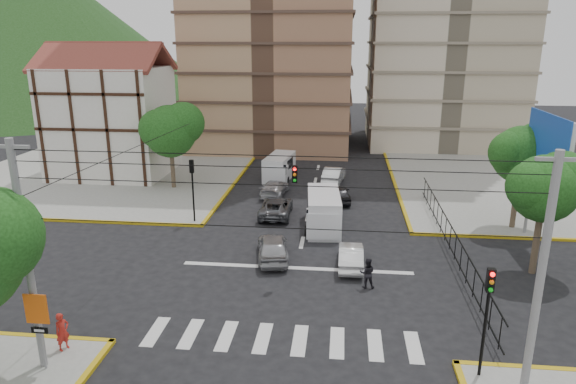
# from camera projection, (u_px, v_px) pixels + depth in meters

# --- Properties ---
(ground) EXTENTS (160.00, 160.00, 0.00)m
(ground) POSITION_uv_depth(u_px,v_px,m) (295.00, 277.00, 27.79)
(ground) COLOR black
(ground) RESTS_ON ground
(sidewalk_nw) EXTENTS (26.00, 26.00, 0.15)m
(sidewalk_nw) POSITION_uv_depth(u_px,v_px,m) (106.00, 174.00, 48.88)
(sidewalk_nw) COLOR gray
(sidewalk_nw) RESTS_ON ground
(sidewalk_ne) EXTENTS (26.00, 26.00, 0.15)m
(sidewalk_ne) POSITION_uv_depth(u_px,v_px,m) (544.00, 186.00, 44.76)
(sidewalk_ne) COLOR gray
(sidewalk_ne) RESTS_ON ground
(crosswalk_stripes) EXTENTS (12.00, 2.40, 0.01)m
(crosswalk_stripes) POSITION_uv_depth(u_px,v_px,m) (281.00, 339.00, 22.07)
(crosswalk_stripes) COLOR silver
(crosswalk_stripes) RESTS_ON ground
(stop_line) EXTENTS (13.00, 0.40, 0.01)m
(stop_line) POSITION_uv_depth(u_px,v_px,m) (297.00, 268.00, 28.93)
(stop_line) COLOR silver
(stop_line) RESTS_ON ground
(tudor_building) EXTENTS (10.80, 8.05, 12.23)m
(tudor_building) POSITION_uv_depth(u_px,v_px,m) (111.00, 120.00, 47.30)
(tudor_building) COLOR silver
(tudor_building) RESTS_ON ground
(distant_hill) EXTENTS (70.00, 70.00, 28.00)m
(distant_hill) POSITION_uv_depth(u_px,v_px,m) (39.00, 30.00, 96.14)
(distant_hill) COLOR #1E4517
(distant_hill) RESTS_ON ground
(park_fence) EXTENTS (0.10, 22.50, 1.66)m
(park_fence) POSITION_uv_depth(u_px,v_px,m) (449.00, 252.00, 31.15)
(park_fence) COLOR black
(park_fence) RESTS_ON ground
(billboard) EXTENTS (0.36, 6.20, 8.10)m
(billboard) POSITION_uv_depth(u_px,v_px,m) (548.00, 152.00, 30.30)
(billboard) COLOR slate
(billboard) RESTS_ON ground
(tree_park_a) EXTENTS (4.41, 3.60, 6.83)m
(tree_park_a) POSITION_uv_depth(u_px,v_px,m) (546.00, 186.00, 26.92)
(tree_park_a) COLOR #473828
(tree_park_a) RESTS_ON ground
(tree_park_c) EXTENTS (4.65, 3.80, 7.25)m
(tree_park_c) POSITION_uv_depth(u_px,v_px,m) (523.00, 152.00, 33.40)
(tree_park_c) COLOR #473828
(tree_park_c) RESTS_ON ground
(tree_tudor) EXTENTS (5.39, 4.40, 7.43)m
(tree_tudor) POSITION_uv_depth(u_px,v_px,m) (171.00, 129.00, 42.78)
(tree_tudor) COLOR #473828
(tree_tudor) RESTS_ON ground
(traffic_light_se) EXTENTS (0.28, 0.22, 4.40)m
(traffic_light_se) POSITION_uv_depth(u_px,v_px,m) (487.00, 305.00, 18.66)
(traffic_light_se) COLOR black
(traffic_light_se) RESTS_ON ground
(traffic_light_nw) EXTENTS (0.28, 0.22, 4.40)m
(traffic_light_nw) POSITION_uv_depth(u_px,v_px,m) (192.00, 180.00, 35.13)
(traffic_light_nw) COLOR black
(traffic_light_nw) RESTS_ON ground
(traffic_light_hanging) EXTENTS (18.00, 9.12, 0.92)m
(traffic_light_hanging) POSITION_uv_depth(u_px,v_px,m) (291.00, 183.00, 24.16)
(traffic_light_hanging) COLOR black
(traffic_light_hanging) RESTS_ON ground
(utility_pole_sw) EXTENTS (1.40, 0.28, 9.00)m
(utility_pole_sw) POSITION_uv_depth(u_px,v_px,m) (27.00, 256.00, 18.78)
(utility_pole_sw) COLOR slate
(utility_pole_sw) RESTS_ON ground
(utility_pole_se) EXTENTS (1.40, 0.28, 9.00)m
(utility_pole_se) POSITION_uv_depth(u_px,v_px,m) (540.00, 280.00, 16.92)
(utility_pole_se) COLOR slate
(utility_pole_se) RESTS_ON ground
(district_sign) EXTENTS (0.90, 0.12, 3.20)m
(district_sign) POSITION_uv_depth(u_px,v_px,m) (38.00, 316.00, 19.19)
(district_sign) COLOR slate
(district_sign) RESTS_ON ground
(van_right_lane) EXTENTS (2.52, 5.56, 2.44)m
(van_right_lane) POSITION_uv_depth(u_px,v_px,m) (323.00, 213.00, 34.49)
(van_right_lane) COLOR silver
(van_right_lane) RESTS_ON ground
(van_left_lane) EXTENTS (2.58, 5.19, 2.24)m
(van_left_lane) POSITION_uv_depth(u_px,v_px,m) (279.00, 168.00, 46.73)
(van_left_lane) COLOR silver
(van_left_lane) RESTS_ON ground
(car_silver_front_left) EXTENTS (2.47, 4.61, 1.49)m
(car_silver_front_left) POSITION_uv_depth(u_px,v_px,m) (273.00, 247.00, 29.93)
(car_silver_front_left) COLOR #A4A4A9
(car_silver_front_left) RESTS_ON ground
(car_white_front_right) EXTENTS (1.36, 3.88, 1.28)m
(car_white_front_right) POSITION_uv_depth(u_px,v_px,m) (351.00, 256.00, 28.96)
(car_white_front_right) COLOR white
(car_white_front_right) RESTS_ON ground
(car_grey_mid_left) EXTENTS (2.27, 4.79, 1.32)m
(car_grey_mid_left) POSITION_uv_depth(u_px,v_px,m) (276.00, 207.00, 37.36)
(car_grey_mid_left) COLOR #56585E
(car_grey_mid_left) RESTS_ON ground
(car_silver_rear_left) EXTENTS (2.22, 4.48, 1.25)m
(car_silver_rear_left) POSITION_uv_depth(u_px,v_px,m) (275.00, 188.00, 42.25)
(car_silver_rear_left) COLOR #AEADB2
(car_silver_rear_left) RESTS_ON ground
(car_darkgrey_mid_right) EXTENTS (1.98, 4.06, 1.33)m
(car_darkgrey_mid_right) POSITION_uv_depth(u_px,v_px,m) (340.00, 194.00, 40.58)
(car_darkgrey_mid_right) COLOR black
(car_darkgrey_mid_right) RESTS_ON ground
(car_white_rear_right) EXTENTS (2.15, 4.57, 1.45)m
(car_white_rear_right) POSITION_uv_depth(u_px,v_px,m) (334.00, 175.00, 46.04)
(car_white_rear_right) COLOR white
(car_white_rear_right) RESTS_ON ground
(pedestrian_sw_corner) EXTENTS (0.63, 0.70, 1.62)m
(pedestrian_sw_corner) POSITION_uv_depth(u_px,v_px,m) (62.00, 332.00, 20.89)
(pedestrian_sw_corner) COLOR #B4241B
(pedestrian_sw_corner) RESTS_ON sidewalk_sw
(pedestrian_crosswalk) EXTENTS (0.79, 0.62, 1.63)m
(pedestrian_crosswalk) POSITION_uv_depth(u_px,v_px,m) (367.00, 273.00, 26.44)
(pedestrian_crosswalk) COLOR black
(pedestrian_crosswalk) RESTS_ON ground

